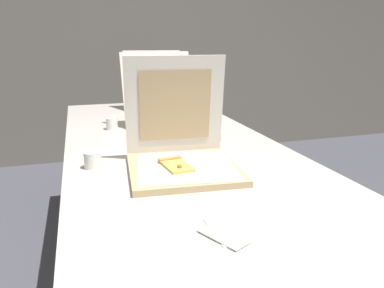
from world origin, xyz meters
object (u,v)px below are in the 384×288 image
pizza_box_front (181,154)px  cup_white_near_center (92,160)px  pizza_box_back (156,106)px  napkin_pile (237,229)px  table (175,156)px  pizza_box_middle (167,121)px  cup_white_far (112,124)px

pizza_box_front → cup_white_near_center: 0.32m
pizza_box_back → napkin_pile: pizza_box_back is taller
table → napkin_pile: 0.76m
pizza_box_front → pizza_box_back: bearing=88.3°
pizza_box_middle → napkin_pile: pizza_box_middle is taller
cup_white_near_center → napkin_pile: (0.32, -0.57, -0.03)m
table → cup_white_near_center: (-0.36, -0.18, 0.07)m
pizza_box_back → napkin_pile: bearing=-88.0°
pizza_box_middle → pizza_box_front: bearing=-100.5°
pizza_box_back → table: bearing=-89.2°
pizza_box_front → cup_white_far: 0.71m
table → pizza_box_back: pizza_box_back is taller
cup_white_far → pizza_box_front: bearing=-75.3°
pizza_box_back → pizza_box_middle: bearing=-88.9°
pizza_box_middle → pizza_box_back: pizza_box_middle is taller
cup_white_near_center → pizza_box_front: bearing=-18.5°
pizza_box_front → pizza_box_middle: 0.55m
table → pizza_box_front: size_ratio=5.90×
table → pizza_box_back: (0.07, 0.74, 0.10)m
table → pizza_box_middle: (0.03, 0.26, 0.10)m
table → cup_white_far: 0.48m
pizza_box_back → napkin_pile: (-0.11, -1.49, -0.05)m
pizza_box_front → cup_white_near_center: bearing=166.6°
pizza_box_front → cup_white_near_center: pizza_box_front is taller
cup_white_near_center → table: bearing=26.6°
pizza_box_front → table: bearing=84.8°
table → pizza_box_front: 0.30m
pizza_box_middle → cup_white_near_center: pizza_box_middle is taller
pizza_box_middle → pizza_box_back: 0.47m
table → pizza_box_middle: pizza_box_middle is taller
pizza_box_middle → cup_white_near_center: 0.59m
napkin_pile → pizza_box_middle: bearing=86.2°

